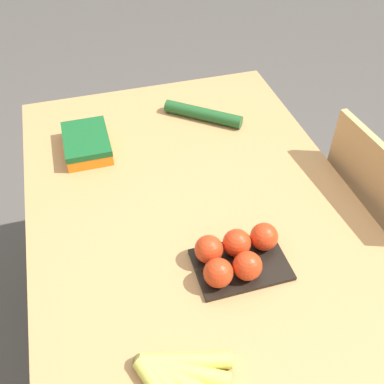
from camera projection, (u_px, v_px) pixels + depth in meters
ground_plane at (192, 339)px, 1.71m from camera, size 12.00×12.00×0.00m
dining_table at (192, 227)px, 1.27m from camera, size 1.20×0.85×0.74m
chair at (381, 246)px, 1.42m from camera, size 0.45×0.43×0.90m
banana_bunch at (177, 380)px, 0.83m from camera, size 0.19×0.19×0.03m
tomato_pack at (236, 255)px, 1.01m from camera, size 0.14×0.21×0.08m
carrot_bag at (87, 142)px, 1.32m from camera, size 0.19×0.13×0.05m
cucumber_near at (203, 114)px, 1.45m from camera, size 0.19×0.23×0.04m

